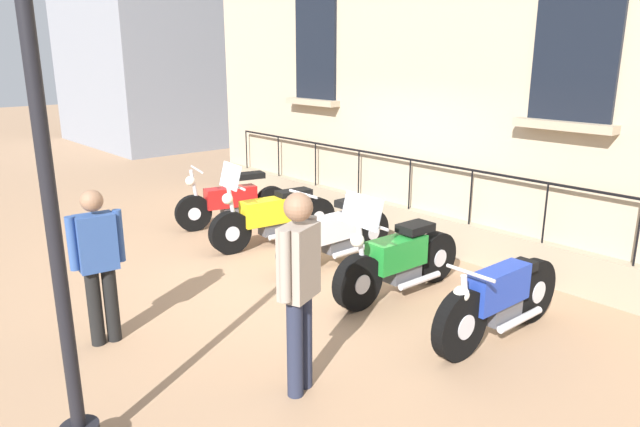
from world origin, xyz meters
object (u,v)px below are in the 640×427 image
object	(u,v)px
motorcycle_blue	(499,300)
lamppost	(38,107)
motorcycle_yellow	(274,217)
pedestrian_walking	(299,282)
motorcycle_red	(233,202)
motorcycle_green	(398,261)
motorcycle_white	(335,235)
pedestrian_standing	(98,259)

from	to	relation	value
motorcycle_blue	lamppost	bearing A→B (deg)	-14.80
motorcycle_yellow	motorcycle_blue	world-z (taller)	motorcycle_yellow
pedestrian_walking	motorcycle_red	bearing A→B (deg)	-116.78
motorcycle_red	motorcycle_yellow	size ratio (longest dim) A/B	0.92
motorcycle_green	motorcycle_white	bearing A→B (deg)	-97.44
motorcycle_red	lamppost	bearing A→B (deg)	46.03
motorcycle_red	motorcycle_blue	distance (m)	5.26
motorcycle_blue	pedestrian_standing	bearing A→B (deg)	-40.29
motorcycle_red	motorcycle_yellow	bearing A→B (deg)	85.48
motorcycle_red	pedestrian_standing	distance (m)	4.25
lamppost	pedestrian_walking	bearing A→B (deg)	166.46
motorcycle_yellow	motorcycle_green	bearing A→B (deg)	89.32
motorcycle_yellow	lamppost	world-z (taller)	lamppost
motorcycle_yellow	motorcycle_green	size ratio (longest dim) A/B	1.06
motorcycle_yellow	motorcycle_green	xyz separation A→B (m)	(0.03, 2.53, -0.00)
motorcycle_yellow	motorcycle_blue	bearing A→B (deg)	88.39
motorcycle_yellow	motorcycle_white	distance (m)	1.25
motorcycle_red	pedestrian_walking	bearing A→B (deg)	63.22
motorcycle_red	motorcycle_blue	size ratio (longest dim) A/B	1.00
pedestrian_walking	motorcycle_green	bearing A→B (deg)	-159.46
motorcycle_yellow	motorcycle_blue	size ratio (longest dim) A/B	1.08
motorcycle_white	pedestrian_standing	size ratio (longest dim) A/B	1.26
motorcycle_red	lamppost	world-z (taller)	lamppost
motorcycle_white	pedestrian_standing	xyz separation A→B (m)	(3.31, 0.13, 0.48)
pedestrian_walking	lamppost	bearing A→B (deg)	-13.54
motorcycle_white	motorcycle_green	xyz separation A→B (m)	(0.17, 1.29, 0.02)
motorcycle_red	motorcycle_yellow	xyz separation A→B (m)	(0.10, 1.29, 0.03)
motorcycle_red	pedestrian_walking	xyz separation A→B (m)	(2.35, 4.65, 0.61)
motorcycle_red	pedestrian_standing	bearing A→B (deg)	39.08
motorcycle_white	pedestrian_walking	bearing A→B (deg)	41.64
motorcycle_red	lamppost	size ratio (longest dim) A/B	0.51
motorcycle_blue	pedestrian_standing	xyz separation A→B (m)	(3.06, -2.60, 0.47)
pedestrian_standing	pedestrian_walking	distance (m)	2.20
motorcycle_red	motorcycle_blue	world-z (taller)	motorcycle_red
motorcycle_red	motorcycle_blue	bearing A→B (deg)	87.67
motorcycle_yellow	pedestrian_walking	xyz separation A→B (m)	(2.25, 3.36, 0.58)
motorcycle_yellow	motorcycle_green	world-z (taller)	motorcycle_green
motorcycle_yellow	pedestrian_standing	bearing A→B (deg)	23.32
motorcycle_green	pedestrian_walking	bearing A→B (deg)	20.54
motorcycle_red	pedestrian_walking	size ratio (longest dim) A/B	1.11
motorcycle_blue	motorcycle_red	bearing A→B (deg)	-92.33
pedestrian_standing	motorcycle_green	bearing A→B (deg)	159.72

